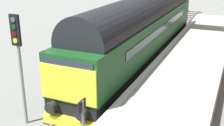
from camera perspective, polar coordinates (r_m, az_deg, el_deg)
ground_plane at (r=15.30m, az=-2.34°, el=-7.07°), size 140.00×140.00×0.00m
track_main at (r=15.27m, az=-2.34°, el=-6.88°), size 2.50×60.00×0.15m
station_platform at (r=14.02m, az=11.09°, el=-7.79°), size 4.00×44.00×1.01m
diesel_locomotive at (r=20.62m, az=6.18°, el=7.24°), size 2.74×20.26×4.68m
signal_post_near at (r=12.49m, az=-17.78°, el=1.40°), size 0.44×0.22×4.86m
platform_number_sign at (r=9.08m, az=-5.75°, el=-10.90°), size 0.10×0.44×1.89m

